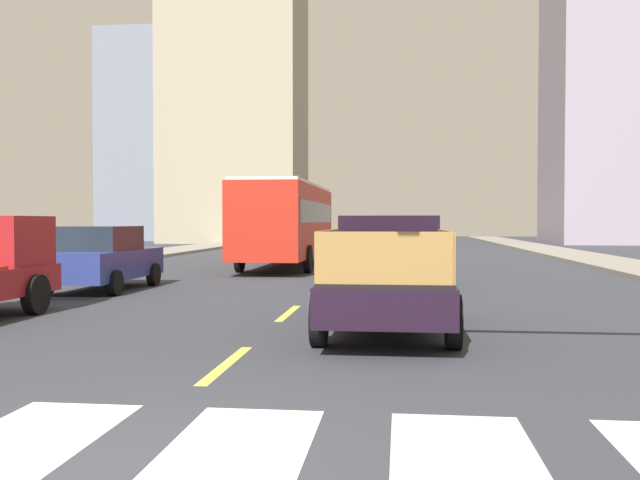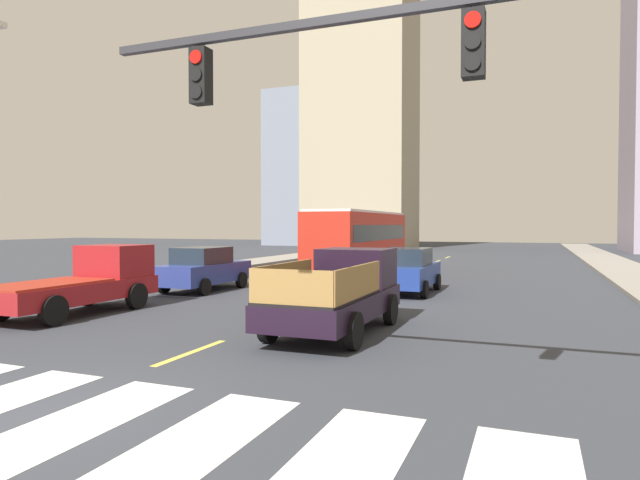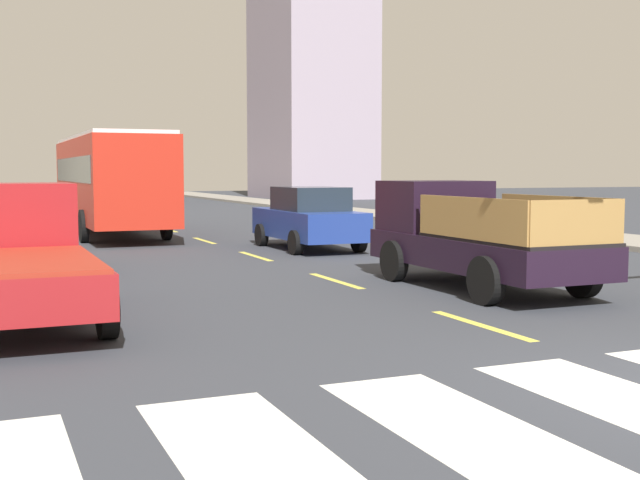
{
  "view_description": "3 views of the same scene",
  "coord_description": "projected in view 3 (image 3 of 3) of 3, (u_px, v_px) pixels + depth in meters",
  "views": [
    {
      "loc": [
        2.23,
        -4.73,
        1.86
      ],
      "look_at": [
        0.16,
        13.14,
        1.36
      ],
      "focal_mm": 38.85,
      "sensor_mm": 36.0,
      "label": 1
    },
    {
      "loc": [
        6.48,
        -5.26,
        2.6
      ],
      "look_at": [
        -1.36,
        14.56,
        2.01
      ],
      "focal_mm": 30.55,
      "sensor_mm": 36.0,
      "label": 2
    },
    {
      "loc": [
        -6.44,
        -5.43,
        2.15
      ],
      "look_at": [
        -0.28,
        9.12,
        0.81
      ],
      "focal_mm": 45.49,
      "sensor_mm": 36.0,
      "label": 3
    }
  ],
  "objects": [
    {
      "name": "lane_dash_3",
      "position": [
        204.0,
        241.0,
        25.1
      ],
      "size": [
        0.16,
        2.4,
        0.01
      ],
      "primitive_type": "cube",
      "color": "#D6C849",
      "rests_on": "ground"
    },
    {
      "name": "sedan_mid",
      "position": [
        16.0,
        232.0,
        17.33
      ],
      "size": [
        2.02,
        4.4,
        1.72
      ],
      "rotation": [
        0.0,
        0.0,
        0.02
      ],
      "color": "navy",
      "rests_on": "ground"
    },
    {
      "name": "crosswalk_stripe_2",
      "position": [
        264.0,
        467.0,
        5.89
      ],
      "size": [
        1.17,
        3.86,
        0.01
      ],
      "primitive_type": "cube",
      "color": "silver",
      "rests_on": "ground"
    },
    {
      "name": "sidewalk_right",
      "position": [
        522.0,
        230.0,
        28.52
      ],
      "size": [
        3.09,
        110.0,
        0.15
      ],
      "primitive_type": "cube",
      "color": "gray",
      "rests_on": "ground"
    },
    {
      "name": "lane_dash_4",
      "position": [
        169.0,
        230.0,
        29.69
      ],
      "size": [
        0.16,
        2.4,
        0.01
      ],
      "primitive_type": "cube",
      "color": "#D6C849",
      "rests_on": "ground"
    },
    {
      "name": "lane_dash_0",
      "position": [
        481.0,
        325.0,
        11.34
      ],
      "size": [
        0.16,
        2.4,
        0.01
      ],
      "primitive_type": "cube",
      "color": "#D6C849",
      "rests_on": "ground"
    },
    {
      "name": "lane_dash_1",
      "position": [
        335.0,
        281.0,
        15.92
      ],
      "size": [
        0.16,
        2.4,
        0.01
      ],
      "primitive_type": "cube",
      "color": "#D6C849",
      "rests_on": "ground"
    },
    {
      "name": "lane_dash_5",
      "position": [
        143.0,
        222.0,
        34.28
      ],
      "size": [
        0.16,
        2.4,
        0.01
      ],
      "primitive_type": "cube",
      "color": "#D6C849",
      "rests_on": "ground"
    },
    {
      "name": "crosswalk_stripe_3",
      "position": [
        477.0,
        436.0,
        6.6
      ],
      "size": [
        1.17,
        3.86,
        0.01
      ],
      "primitive_type": "cube",
      "color": "silver",
      "rests_on": "ground"
    },
    {
      "name": "pickup_dark",
      "position": [
        17.0,
        255.0,
        11.86
      ],
      "size": [
        2.18,
        5.2,
        1.96
      ],
      "rotation": [
        0.0,
        0.0,
        -0.05
      ],
      "color": "maroon",
      "rests_on": "ground"
    },
    {
      "name": "sedan_near_right",
      "position": [
        309.0,
        218.0,
        22.33
      ],
      "size": [
        2.02,
        4.4,
        1.72
      ],
      "rotation": [
        0.0,
        0.0,
        0.02
      ],
      "color": "navy",
      "rests_on": "ground"
    },
    {
      "name": "pickup_stakebed",
      "position": [
        469.0,
        236.0,
        15.17
      ],
      "size": [
        2.18,
        5.2,
        1.96
      ],
      "rotation": [
        0.0,
        0.0,
        -0.01
      ],
      "color": "black",
      "rests_on": "ground"
    },
    {
      "name": "lane_dash_6",
      "position": [
        124.0,
        216.0,
        38.87
      ],
      "size": [
        0.16,
        2.4,
        0.01
      ],
      "primitive_type": "cube",
      "color": "#D6C849",
      "rests_on": "ground"
    },
    {
      "name": "lane_dash_7",
      "position": [
        108.0,
        211.0,
        43.45
      ],
      "size": [
        0.16,
        2.4,
        0.01
      ],
      "primitive_type": "cube",
      "color": "#D6C849",
      "rests_on": "ground"
    },
    {
      "name": "city_bus",
      "position": [
        110.0,
        177.0,
        27.44
      ],
      "size": [
        2.72,
        10.8,
        3.32
      ],
      "rotation": [
        0.0,
        0.0,
        -0.01
      ],
      "color": "red",
      "rests_on": "ground"
    },
    {
      "name": "lane_dash_2",
      "position": [
        255.0,
        256.0,
        20.51
      ],
      "size": [
        0.16,
        2.4,
        0.01
      ],
      "primitive_type": "cube",
      "color": "#D6C849",
      "rests_on": "ground"
    }
  ]
}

